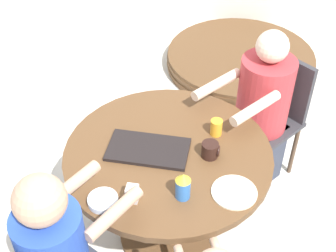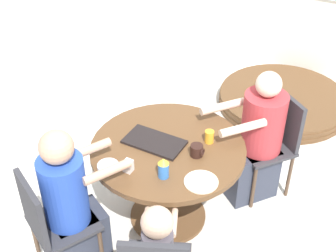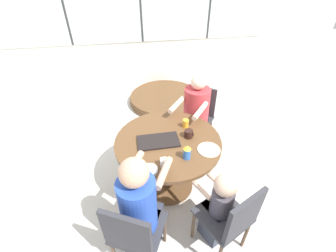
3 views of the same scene
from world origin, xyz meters
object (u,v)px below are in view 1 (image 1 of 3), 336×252
Objects in this scene: milk_carton_small at (132,194)px; bowl_white_shallow at (103,200)px; juice_glass at (216,127)px; folded_table_stack at (240,60)px; sippy_cup at (183,185)px; person_man_blue_shirt at (257,121)px; coffee_mug at (210,150)px; chair_for_man_blue_shirt at (274,108)px.

milk_carton_small is 0.60× the size of bowl_white_shallow.
milk_carton_small is at bearing -121.97° from juice_glass.
milk_carton_small is 2.47m from folded_table_stack.
milk_carton_small is at bearing -164.49° from sippy_cup.
milk_carton_small is (-0.23, -0.06, -0.03)m from sippy_cup.
person_man_blue_shirt is 1.00m from sippy_cup.
person_man_blue_shirt is 1.14m from milk_carton_small.
sippy_cup is 0.49m from juice_glass.
folded_table_stack is at bearing 87.38° from coffee_mug.
milk_carton_small is at bearing 96.09° from chair_for_man_blue_shirt.
coffee_mug is 0.32m from sippy_cup.
person_man_blue_shirt is at bearing 54.71° from bowl_white_shallow.
sippy_cup is (-0.10, -0.30, 0.03)m from coffee_mug.
juice_glass is (-0.23, -0.41, 0.26)m from person_man_blue_shirt.
coffee_mug is at bearing 105.44° from person_man_blue_shirt.
milk_carton_small is (-0.34, -0.54, -0.00)m from juice_glass.
person_man_blue_shirt is 1.25m from bowl_white_shallow.
person_man_blue_shirt is 7.84× the size of bowl_white_shallow.
coffee_mug is 0.66× the size of bowl_white_shallow.
bowl_white_shallow is at bearing 92.72° from person_man_blue_shirt.
chair_for_man_blue_shirt reaches higher than coffee_mug.
juice_glass reaches higher than milk_carton_small.
sippy_cup is at bearing 104.46° from chair_for_man_blue_shirt.
milk_carton_small reaches higher than folded_table_stack.
chair_for_man_blue_shirt is 0.17m from person_man_blue_shirt.
coffee_mug is (-0.35, -0.72, 0.24)m from chair_for_man_blue_shirt.
juice_glass is at bearing 96.15° from chair_for_man_blue_shirt.
bowl_white_shallow is at bearing -103.05° from folded_table_stack.
person_man_blue_shirt is 1.46m from folded_table_stack.
chair_for_man_blue_shirt is at bearing -78.27° from folded_table_stack.
folded_table_stack is at bearing -45.56° from person_man_blue_shirt.
juice_glass is at bearing 58.03° from milk_carton_small.
coffee_mug is 1.02× the size of juice_glass.
juice_glass is (0.01, 0.18, 0.00)m from coffee_mug.
bowl_white_shallow is 2.53m from folded_table_stack.
person_man_blue_shirt is (-0.10, -0.13, -0.02)m from chair_for_man_blue_shirt.
person_man_blue_shirt reaches higher than chair_for_man_blue_shirt.
folded_table_stack is (0.09, 1.97, -0.69)m from coffee_mug.
folded_table_stack is at bearing 85.29° from sippy_cup.
person_man_blue_shirt reaches higher than folded_table_stack.
person_man_blue_shirt reaches higher than bowl_white_shallow.
bowl_white_shallow is at bearing -163.47° from sippy_cup.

